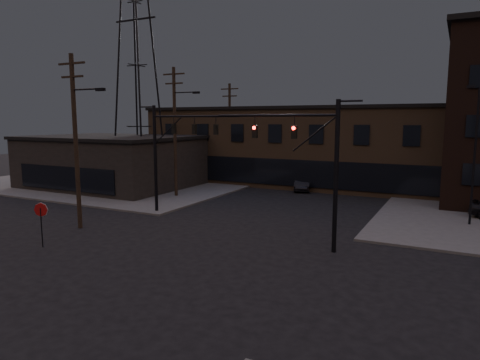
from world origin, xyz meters
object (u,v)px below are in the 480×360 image
Objects in this scene: traffic_signal_far at (169,147)px; stop_sign at (41,214)px; car_crossing at (303,183)px; traffic_signal_near at (315,159)px.

stop_sign is (-1.28, -9.99, -3.17)m from traffic_signal_far.
traffic_signal_far is 10.55m from stop_sign.
car_crossing is at bearing 75.35° from stop_sign.
stop_sign is (-13.36, -6.49, -3.09)m from traffic_signal_near.
traffic_signal_near is at bearing -16.17° from traffic_signal_far.
traffic_signal_near and traffic_signal_far have the same top height.
car_crossing is at bearing 70.65° from traffic_signal_far.
stop_sign is 25.62m from car_crossing.
traffic_signal_far reaches higher than stop_sign.
traffic_signal_far is at bearing 163.83° from traffic_signal_near.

